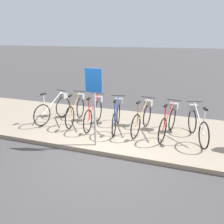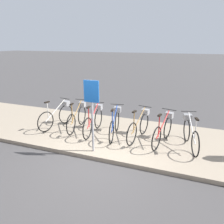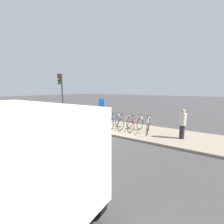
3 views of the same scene
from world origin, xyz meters
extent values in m
plane|color=#423F3F|center=(0.00, 0.00, 0.00)|extent=(120.00, 120.00, 0.00)
cube|color=gray|center=(0.00, 1.70, 0.06)|extent=(17.31, 3.40, 0.12)
torus|color=black|center=(-2.45, 1.03, 0.49)|extent=(0.18, 0.73, 0.73)
torus|color=black|center=(-2.26, 2.02, 0.49)|extent=(0.18, 0.73, 0.73)
cylinder|color=beige|center=(-2.35, 1.53, 0.78)|extent=(0.23, 1.01, 0.62)
cylinder|color=beige|center=(-2.43, 1.17, 0.82)|extent=(0.04, 0.04, 0.66)
cube|color=black|center=(-2.43, 1.17, 1.17)|extent=(0.11, 0.21, 0.04)
cylinder|color=#262626|center=(-2.26, 2.02, 1.11)|extent=(0.46, 0.11, 0.02)
cube|color=gray|center=(-2.25, 2.07, 0.91)|extent=(0.27, 0.24, 0.18)
torus|color=black|center=(-1.48, 1.11, 0.49)|extent=(0.12, 0.73, 0.73)
torus|color=black|center=(-1.60, 2.12, 0.49)|extent=(0.12, 0.73, 0.73)
cylinder|color=olive|center=(-1.54, 1.61, 0.78)|extent=(0.15, 1.02, 0.62)
cylinder|color=olive|center=(-1.50, 1.25, 0.82)|extent=(0.04, 0.04, 0.66)
cube|color=black|center=(-1.50, 1.25, 1.17)|extent=(0.09, 0.21, 0.04)
cylinder|color=#262626|center=(-1.60, 2.12, 1.11)|extent=(0.46, 0.08, 0.02)
cube|color=gray|center=(-1.60, 2.17, 0.91)|extent=(0.26, 0.23, 0.18)
torus|color=black|center=(-0.79, 0.99, 0.49)|extent=(0.08, 0.73, 0.73)
torus|color=black|center=(-0.85, 2.00, 0.49)|extent=(0.08, 0.73, 0.73)
cylinder|color=red|center=(-0.82, 1.49, 0.78)|extent=(0.09, 1.03, 0.62)
cylinder|color=red|center=(-0.80, 1.13, 0.82)|extent=(0.03, 0.03, 0.66)
cube|color=black|center=(-0.80, 1.13, 1.17)|extent=(0.08, 0.20, 0.04)
cylinder|color=#262626|center=(-0.85, 2.00, 1.11)|extent=(0.46, 0.05, 0.02)
cube|color=gray|center=(-0.86, 2.05, 0.91)|extent=(0.25, 0.21, 0.18)
torus|color=black|center=(0.05, 0.97, 0.49)|extent=(0.16, 0.73, 0.73)
torus|color=black|center=(-0.12, 1.97, 0.49)|extent=(0.16, 0.73, 0.73)
cylinder|color=navy|center=(-0.04, 1.47, 0.78)|extent=(0.20, 1.02, 0.62)
cylinder|color=navy|center=(0.03, 1.11, 0.82)|extent=(0.04, 0.04, 0.66)
cube|color=black|center=(0.03, 1.11, 1.17)|extent=(0.10, 0.21, 0.04)
cylinder|color=#262626|center=(-0.12, 1.97, 1.11)|extent=(0.46, 0.10, 0.02)
cube|color=gray|center=(-0.13, 2.02, 0.91)|extent=(0.27, 0.24, 0.18)
torus|color=black|center=(0.67, 1.06, 0.49)|extent=(0.15, 0.73, 0.73)
torus|color=black|center=(0.84, 2.06, 0.49)|extent=(0.15, 0.73, 0.73)
cylinder|color=olive|center=(0.75, 1.56, 0.78)|extent=(0.20, 1.02, 0.62)
cylinder|color=olive|center=(0.70, 1.20, 0.82)|extent=(0.04, 0.04, 0.66)
cube|color=black|center=(0.70, 1.20, 1.17)|extent=(0.10, 0.21, 0.04)
cylinder|color=#262626|center=(0.84, 2.06, 1.11)|extent=(0.46, 0.10, 0.02)
cube|color=gray|center=(0.84, 2.11, 0.91)|extent=(0.27, 0.24, 0.18)
torus|color=black|center=(1.44, 1.00, 0.49)|extent=(0.18, 0.73, 0.73)
torus|color=black|center=(1.63, 1.99, 0.49)|extent=(0.18, 0.73, 0.73)
cylinder|color=red|center=(1.54, 1.49, 0.78)|extent=(0.23, 1.01, 0.62)
cylinder|color=red|center=(1.46, 1.13, 0.82)|extent=(0.04, 0.04, 0.66)
cube|color=black|center=(1.46, 1.13, 1.17)|extent=(0.11, 0.21, 0.04)
cylinder|color=#262626|center=(1.63, 1.99, 1.11)|extent=(0.46, 0.11, 0.02)
cube|color=gray|center=(1.64, 2.04, 0.91)|extent=(0.27, 0.24, 0.18)
torus|color=black|center=(2.50, 1.02, 0.49)|extent=(0.23, 0.72, 0.73)
torus|color=black|center=(2.23, 2.00, 0.49)|extent=(0.23, 0.72, 0.73)
cylinder|color=silver|center=(2.36, 1.51, 0.78)|extent=(0.31, 1.00, 0.62)
cylinder|color=silver|center=(2.46, 1.16, 0.82)|extent=(0.04, 0.04, 0.66)
cube|color=black|center=(2.46, 1.16, 1.17)|extent=(0.12, 0.21, 0.04)
cylinder|color=#262626|center=(2.23, 2.00, 1.11)|extent=(0.45, 0.15, 0.02)
cube|color=gray|center=(2.21, 2.05, 0.91)|extent=(0.28, 0.26, 0.18)
cylinder|color=black|center=(-0.73, -5.02, 0.45)|extent=(0.90, 0.22, 0.90)
cylinder|color=black|center=(3.37, -5.02, 0.45)|extent=(0.90, 0.22, 0.90)
cube|color=white|center=(2.05, -5.97, 1.53)|extent=(3.73, 2.11, 1.88)
cylinder|color=#23232D|center=(4.28, 1.49, 0.49)|extent=(0.26, 0.26, 0.74)
cylinder|color=beige|center=(4.28, 1.49, 1.19)|extent=(0.34, 0.34, 0.66)
sphere|color=tan|center=(4.28, 1.49, 1.63)|extent=(0.21, 0.21, 0.21)
cylinder|color=#2D2D2D|center=(-4.08, 0.35, 2.02)|extent=(0.10, 0.10, 3.79)
cube|color=black|center=(-4.08, 0.17, 3.54)|extent=(0.24, 0.20, 0.75)
sphere|color=red|center=(-4.08, 0.07, 3.76)|extent=(0.14, 0.14, 0.14)
sphere|color=gold|center=(-4.08, 0.07, 3.53)|extent=(0.14, 0.14, 0.14)
sphere|color=green|center=(-4.08, 0.07, 3.30)|extent=(0.14, 0.14, 0.14)
cylinder|color=#99999E|center=(-0.27, 0.30, 1.16)|extent=(0.06, 0.06, 2.09)
cube|color=#1959B2|center=(-0.27, 0.28, 1.91)|extent=(0.44, 0.03, 0.60)
camera|label=1|loc=(1.84, -4.65, 2.93)|focal=35.00mm
camera|label=2|loc=(2.27, -4.87, 3.18)|focal=35.00mm
camera|label=3|loc=(5.42, -7.20, 2.80)|focal=24.00mm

